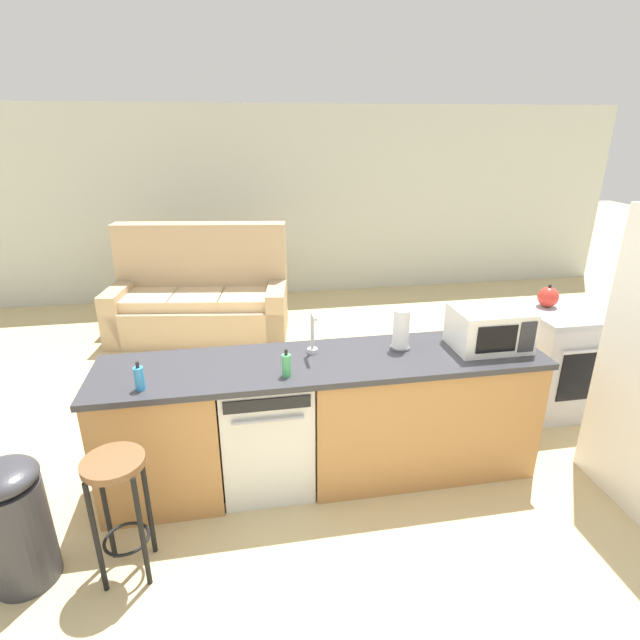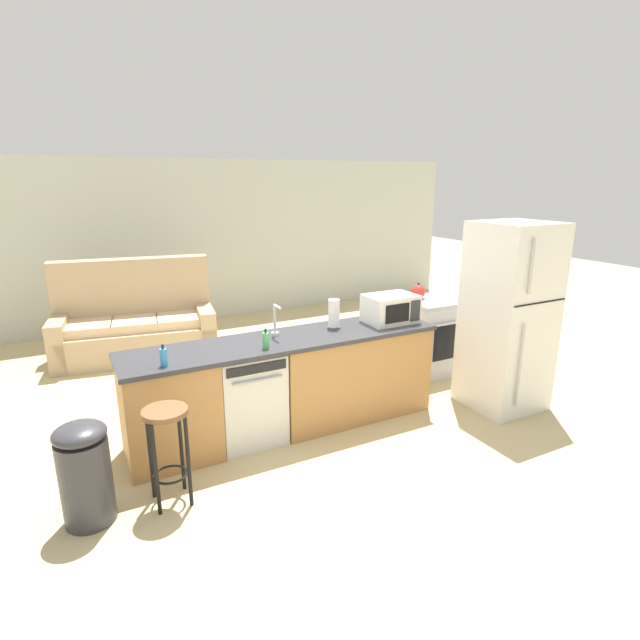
# 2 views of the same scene
# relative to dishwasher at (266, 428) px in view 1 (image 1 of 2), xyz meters

# --- Properties ---
(ground_plane) EXTENTS (24.00, 24.00, 0.00)m
(ground_plane) POSITION_rel_dishwasher_xyz_m (0.25, 0.00, -0.42)
(ground_plane) COLOR tan
(wall_back) EXTENTS (10.00, 0.06, 2.60)m
(wall_back) POSITION_rel_dishwasher_xyz_m (0.55, 4.20, 0.88)
(wall_back) COLOR beige
(wall_back) RESTS_ON ground_plane
(kitchen_counter) EXTENTS (2.94, 0.66, 0.90)m
(kitchen_counter) POSITION_rel_dishwasher_xyz_m (0.49, 0.00, -0.00)
(kitchen_counter) COLOR #B77F47
(kitchen_counter) RESTS_ON ground_plane
(dishwasher) EXTENTS (0.58, 0.61, 0.84)m
(dishwasher) POSITION_rel_dishwasher_xyz_m (0.00, 0.00, 0.00)
(dishwasher) COLOR silver
(dishwasher) RESTS_ON ground_plane
(stove_range) EXTENTS (0.76, 0.68, 0.90)m
(stove_range) POSITION_rel_dishwasher_xyz_m (2.60, 0.55, 0.03)
(stove_range) COLOR #B7B7BC
(stove_range) RESTS_ON ground_plane
(microwave) EXTENTS (0.50, 0.37, 0.28)m
(microwave) POSITION_rel_dishwasher_xyz_m (1.54, -0.00, 0.62)
(microwave) COLOR white
(microwave) RESTS_ON kitchen_counter
(sink_faucet) EXTENTS (0.07, 0.17, 0.30)m
(sink_faucet) POSITION_rel_dishwasher_xyz_m (0.34, 0.11, 0.61)
(sink_faucet) COLOR silver
(sink_faucet) RESTS_ON kitchen_counter
(paper_towel_roll) EXTENTS (0.14, 0.14, 0.28)m
(paper_towel_roll) POSITION_rel_dishwasher_xyz_m (0.94, 0.09, 0.62)
(paper_towel_roll) COLOR #4C4C51
(paper_towel_roll) RESTS_ON kitchen_counter
(soap_bottle) EXTENTS (0.06, 0.06, 0.18)m
(soap_bottle) POSITION_rel_dishwasher_xyz_m (0.13, -0.18, 0.55)
(soap_bottle) COLOR #4CB266
(soap_bottle) RESTS_ON kitchen_counter
(dish_soap_bottle) EXTENTS (0.06, 0.06, 0.18)m
(dish_soap_bottle) POSITION_rel_dishwasher_xyz_m (-0.72, -0.20, 0.55)
(dish_soap_bottle) COLOR #338CCC
(dish_soap_bottle) RESTS_ON kitchen_counter
(kettle) EXTENTS (0.21, 0.17, 0.19)m
(kettle) POSITION_rel_dishwasher_xyz_m (2.43, 0.68, 0.56)
(kettle) COLOR red
(kettle) RESTS_ON stove_range
(bar_stool) EXTENTS (0.32, 0.32, 0.74)m
(bar_stool) POSITION_rel_dishwasher_xyz_m (-0.81, -0.63, 0.11)
(bar_stool) COLOR brown
(bar_stool) RESTS_ON ground_plane
(trash_bin) EXTENTS (0.35, 0.35, 0.74)m
(trash_bin) POSITION_rel_dishwasher_xyz_m (-1.36, -0.58, -0.04)
(trash_bin) COLOR #333338
(trash_bin) RESTS_ON ground_plane
(couch) EXTENTS (2.11, 1.19, 1.27)m
(couch) POSITION_rel_dishwasher_xyz_m (-0.55, 2.84, -0.03)
(couch) COLOR tan
(couch) RESTS_ON ground_plane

